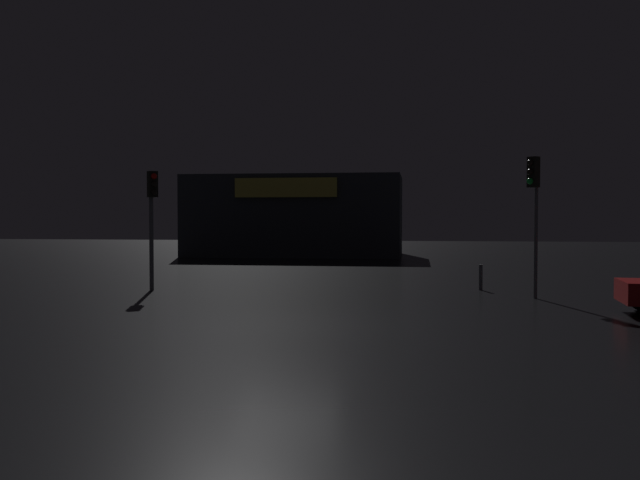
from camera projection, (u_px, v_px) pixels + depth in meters
ground_plane at (287, 325)px, 16.99m from camera, size 120.00×120.00×0.00m
store_building at (296, 216)px, 47.47m from camera, size 14.12×7.28×5.34m
traffic_signal_opposite at (152, 207)px, 24.72m from camera, size 0.41×0.43×4.21m
traffic_signal_cross_right at (534, 192)px, 22.25m from camera, size 0.42×0.42×4.50m
bollard_kerb_a at (481, 277)px, 25.00m from camera, size 0.13×0.13×0.91m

